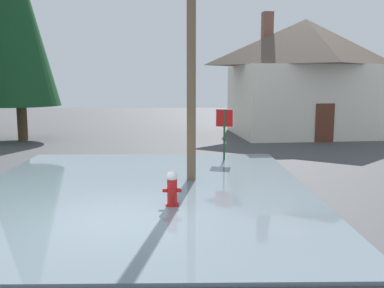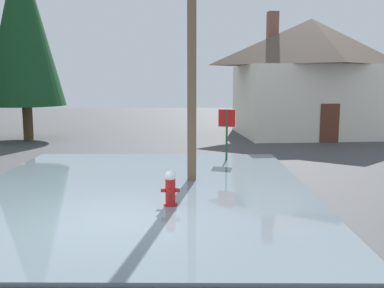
{
  "view_description": "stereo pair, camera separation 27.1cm",
  "coord_description": "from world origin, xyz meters",
  "px_view_note": "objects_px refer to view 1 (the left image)",
  "views": [
    {
      "loc": [
        1.57,
        -9.22,
        3.19
      ],
      "look_at": [
        1.77,
        3.16,
        1.32
      ],
      "focal_mm": 39.66,
      "sensor_mm": 36.0,
      "label": 1
    },
    {
      "loc": [
        1.84,
        -9.22,
        3.19
      ],
      "look_at": [
        1.77,
        3.16,
        1.32
      ],
      "focal_mm": 39.66,
      "sensor_mm": 36.0,
      "label": 2
    }
  ],
  "objects_px": {
    "utility_pole": "(191,50)",
    "house": "(304,76)",
    "fire_hydrant": "(172,190)",
    "pine_tree_mid_left": "(16,24)",
    "stop_sign_far": "(224,124)"
  },
  "relations": [
    {
      "from": "fire_hydrant",
      "to": "house",
      "type": "bearing_deg",
      "value": 63.45
    },
    {
      "from": "stop_sign_far",
      "to": "house",
      "type": "distance_m",
      "value": 10.04
    },
    {
      "from": "utility_pole",
      "to": "house",
      "type": "height_order",
      "value": "utility_pole"
    },
    {
      "from": "fire_hydrant",
      "to": "stop_sign_far",
      "type": "relative_size",
      "value": 0.46
    },
    {
      "from": "stop_sign_far",
      "to": "pine_tree_mid_left",
      "type": "distance_m",
      "value": 12.77
    },
    {
      "from": "fire_hydrant",
      "to": "pine_tree_mid_left",
      "type": "relative_size",
      "value": 0.09
    },
    {
      "from": "stop_sign_far",
      "to": "house",
      "type": "bearing_deg",
      "value": 57.0
    },
    {
      "from": "pine_tree_mid_left",
      "to": "stop_sign_far",
      "type": "bearing_deg",
      "value": -30.83
    },
    {
      "from": "utility_pole",
      "to": "pine_tree_mid_left",
      "type": "distance_m",
      "value": 13.21
    },
    {
      "from": "pine_tree_mid_left",
      "to": "house",
      "type": "bearing_deg",
      "value": 7.84
    },
    {
      "from": "utility_pole",
      "to": "stop_sign_far",
      "type": "relative_size",
      "value": 3.77
    },
    {
      "from": "fire_hydrant",
      "to": "utility_pole",
      "type": "relative_size",
      "value": 0.12
    },
    {
      "from": "utility_pole",
      "to": "house",
      "type": "bearing_deg",
      "value": 60.2
    },
    {
      "from": "house",
      "to": "pine_tree_mid_left",
      "type": "height_order",
      "value": "pine_tree_mid_left"
    },
    {
      "from": "stop_sign_far",
      "to": "utility_pole",
      "type": "bearing_deg",
      "value": -111.32
    }
  ]
}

